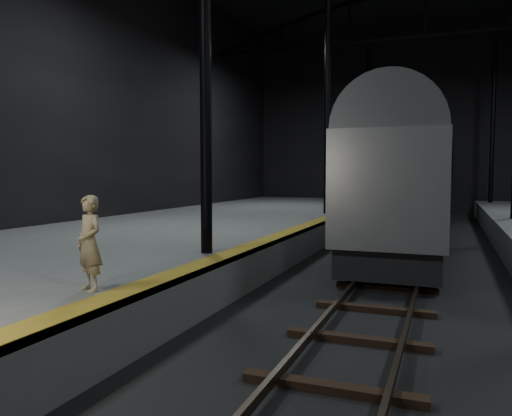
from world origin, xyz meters
The scene contains 6 objects.
ground centered at (0.00, 0.00, 0.00)m, with size 44.00×44.00×0.00m, color black.
platform_left centered at (-7.50, 0.00, 0.50)m, with size 9.00×43.80×1.00m, color #535350.
tactile_strip centered at (-3.25, 0.00, 1.00)m, with size 0.50×43.80×0.01m, color #94651A.
track centered at (0.00, 0.00, 0.07)m, with size 2.40×43.00×0.24m.
train centered at (0.00, 7.01, 2.84)m, with size 2.86×19.08×5.10m.
woman centered at (-3.80, -7.98, 1.74)m, with size 0.54×0.35×1.48m, color tan.
Camera 1 is at (1.33, -14.15, 2.82)m, focal length 35.00 mm.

